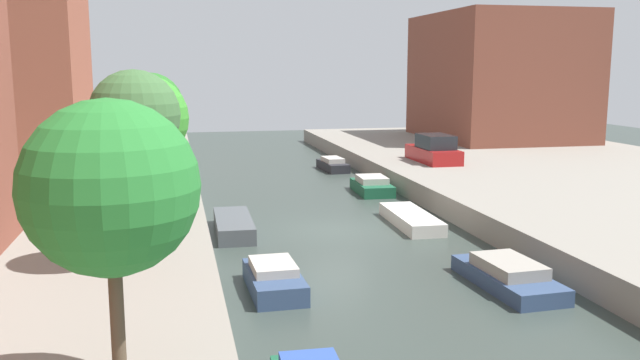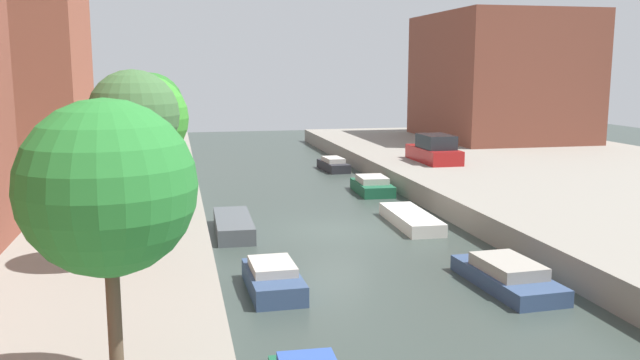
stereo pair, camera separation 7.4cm
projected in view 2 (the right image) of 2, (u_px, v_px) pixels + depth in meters
name	position (u px, v px, depth m)	size (l,w,h in m)	color
ground_plane	(334.00, 230.00, 26.21)	(84.00, 84.00, 0.00)	#333D38
low_block_right	(499.00, 77.00, 50.21)	(10.00, 12.56, 9.27)	brown
street_tree_0	(108.00, 189.00, 10.35)	(2.78, 2.78, 4.87)	#4D3E2D
street_tree_1	(134.00, 116.00, 17.50)	(2.37, 2.37, 5.28)	brown
street_tree_2	(144.00, 119.00, 23.46)	(3.08, 3.08, 5.09)	brown
street_tree_3	(150.00, 106.00, 29.71)	(2.93, 2.93, 5.11)	brown
parked_car	(434.00, 151.00, 37.97)	(1.85, 4.41, 1.58)	maroon
moored_boat_left_2	(273.00, 279.00, 19.08)	(1.48, 3.20, 0.82)	#33476B
moored_boat_left_3	(233.00, 225.00, 25.75)	(1.45, 4.25, 0.62)	#4C5156
moored_boat_right_1	(507.00, 276.00, 19.40)	(1.82, 4.11, 0.82)	#33476B
moored_boat_right_2	(411.00, 219.00, 27.07)	(1.54, 4.56, 0.51)	beige
moored_boat_right_3	(372.00, 186.00, 33.97)	(1.73, 3.40, 0.86)	#195638
moored_boat_right_4	(333.00, 165.00, 41.48)	(1.44, 3.36, 0.81)	#232328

